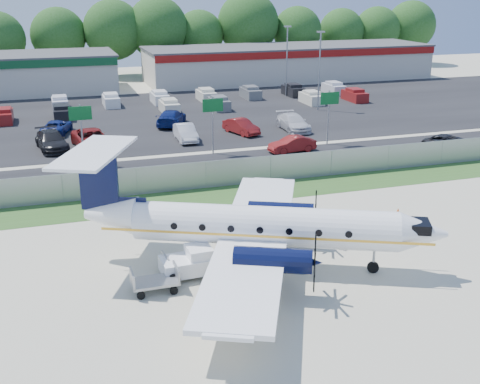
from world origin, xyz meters
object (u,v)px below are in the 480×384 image
object	(u,v)px
aircraft	(256,225)
baggage_cart_near	(183,262)
baggage_cart_far	(155,281)
pushback_tug	(191,262)

from	to	relation	value
aircraft	baggage_cart_near	size ratio (longest dim) A/B	8.91
baggage_cart_far	pushback_tug	bearing A→B (deg)	28.70
baggage_cart_near	baggage_cart_far	size ratio (longest dim) A/B	0.96
aircraft	baggage_cart_far	distance (m)	5.89
aircraft	pushback_tug	distance (m)	3.82
pushback_tug	baggage_cart_far	xyz separation A→B (m)	(-2.05, -1.12, -0.17)
baggage_cart_far	baggage_cart_near	bearing A→B (deg)	44.58
baggage_cart_near	baggage_cart_far	distance (m)	2.52
aircraft	pushback_tug	xyz separation A→B (m)	(-3.47, 0.06, -1.60)
aircraft	baggage_cart_far	xyz separation A→B (m)	(-5.52, -1.06, -1.77)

